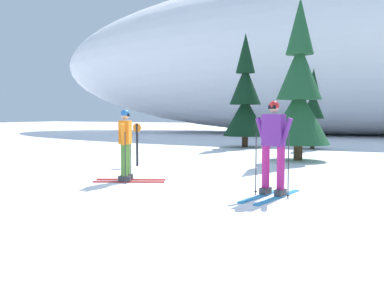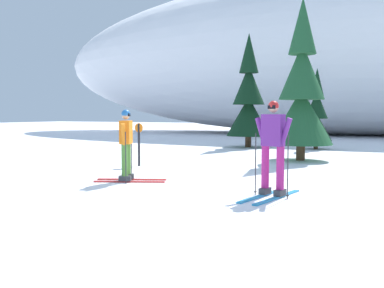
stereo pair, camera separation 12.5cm
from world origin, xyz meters
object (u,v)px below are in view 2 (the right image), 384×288
Objects in this scene: skier_orange_jacket at (126,144)px; pine_tree_center_left at (316,115)px; skier_purple_jacket at (273,147)px; pine_tree_center_right at (302,93)px; trail_marker_post at (139,142)px; pine_tree_far_left at (249,100)px.

skier_orange_jacket is 11.77m from pine_tree_center_left.
skier_purple_jacket is 6.96m from pine_tree_center_right.
skier_orange_jacket is 0.47× the size of pine_tree_center_left.
pine_tree_center_left is (2.33, 11.52, 0.63)m from skier_orange_jacket.
skier_purple_jacket is 11.95m from pine_tree_center_left.
pine_tree_center_right is at bearing -85.57° from pine_tree_center_left.
pine_tree_far_left is at bearing 85.98° from trail_marker_post.
pine_tree_far_left is at bearing -174.66° from pine_tree_center_left.
pine_tree_center_left is at bearing 5.34° from pine_tree_far_left.
pine_tree_center_left is 9.64m from trail_marker_post.
trail_marker_post is at bearing 117.43° from skier_orange_jacket.
skier_purple_jacket is at bearing -82.47° from pine_tree_center_right.
pine_tree_center_right is (-0.89, 6.77, 1.34)m from skier_purple_jacket.
skier_purple_jacket reaches higher than skier_orange_jacket.
skier_purple_jacket is 0.34× the size of pine_tree_center_right.
pine_tree_far_left is 5.95m from pine_tree_center_right.
pine_tree_far_left reaches higher than skier_purple_jacket.
skier_purple_jacket is at bearing -5.45° from skier_orange_jacket.
skier_orange_jacket is 3.00m from trail_marker_post.
skier_purple_jacket is at bearing -83.80° from pine_tree_center_left.
trail_marker_post is at bearing -94.02° from pine_tree_far_left.
trail_marker_post is (-0.60, -8.57, -1.50)m from pine_tree_far_left.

